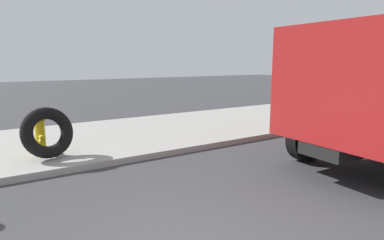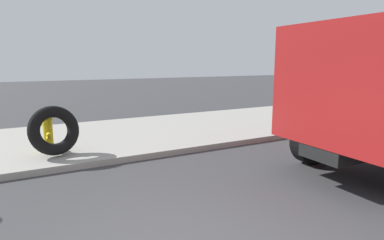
# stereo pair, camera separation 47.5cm
# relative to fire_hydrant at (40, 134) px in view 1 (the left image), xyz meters

# --- Properties ---
(sidewalk_curb) EXTENTS (36.00, 5.00, 0.15)m
(sidewalk_curb) POSITION_rel_fire_hydrant_xyz_m (0.78, 1.21, -0.57)
(sidewalk_curb) COLOR #99968E
(sidewalk_curb) RESTS_ON ground
(fire_hydrant) EXTENTS (0.26, 0.58, 0.93)m
(fire_hydrant) POSITION_rel_fire_hydrant_xyz_m (0.00, 0.00, 0.00)
(fire_hydrant) COLOR yellow
(fire_hydrant) RESTS_ON sidewalk_curb
(loose_tire) EXTENTS (1.24, 0.76, 1.19)m
(loose_tire) POSITION_rel_fire_hydrant_xyz_m (0.10, -0.39, 0.10)
(loose_tire) COLOR black
(loose_tire) RESTS_ON sidewalk_curb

